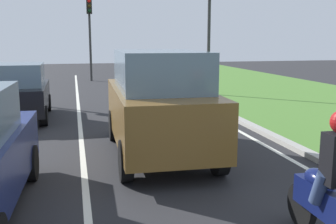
# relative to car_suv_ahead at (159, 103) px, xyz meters

# --- Properties ---
(ground_plane) EXTENTS (60.00, 60.00, 0.00)m
(ground_plane) POSITION_rel_car_suv_ahead_xyz_m (-0.94, 4.69, -1.17)
(ground_plane) COLOR #262628
(lane_line_center) EXTENTS (0.12, 32.00, 0.01)m
(lane_line_center) POSITION_rel_car_suv_ahead_xyz_m (-1.64, 4.69, -1.16)
(lane_line_center) COLOR silver
(lane_line_center) RESTS_ON ground
(lane_line_right_edge) EXTENTS (0.12, 32.00, 0.01)m
(lane_line_right_edge) POSITION_rel_car_suv_ahead_xyz_m (2.66, 4.69, -1.16)
(lane_line_right_edge) COLOR silver
(lane_line_right_edge) RESTS_ON ground
(grass_verge_right) EXTENTS (9.00, 48.00, 0.06)m
(grass_verge_right) POSITION_rel_car_suv_ahead_xyz_m (7.56, 4.69, -1.14)
(grass_verge_right) COLOR #47752D
(grass_verge_right) RESTS_ON ground
(curb_right) EXTENTS (0.24, 48.00, 0.12)m
(curb_right) POSITION_rel_car_suv_ahead_xyz_m (3.16, 4.69, -1.11)
(curb_right) COLOR #9E9B93
(curb_right) RESTS_ON ground
(car_suv_ahead) EXTENTS (2.08, 4.55, 2.28)m
(car_suv_ahead) POSITION_rel_car_suv_ahead_xyz_m (0.00, 0.00, 0.00)
(car_suv_ahead) COLOR brown
(car_suv_ahead) RESTS_ON ground
(car_hatchback_far) EXTENTS (1.77, 3.72, 1.78)m
(car_hatchback_far) POSITION_rel_car_suv_ahead_xyz_m (-3.44, 4.93, -0.28)
(car_hatchback_far) COLOR black
(car_hatchback_far) RESTS_ON ground
(traffic_light_near_right) EXTENTS (0.32, 0.50, 5.32)m
(traffic_light_near_right) POSITION_rel_car_suv_ahead_xyz_m (4.14, 8.73, 2.47)
(traffic_light_near_right) COLOR #2D2D2D
(traffic_light_near_right) RESTS_ON ground
(traffic_light_far_median) EXTENTS (0.32, 0.50, 5.10)m
(traffic_light_far_median) POSITION_rel_car_suv_ahead_xyz_m (-0.73, 16.47, 2.29)
(traffic_light_far_median) COLOR #2D2D2D
(traffic_light_far_median) RESTS_ON ground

